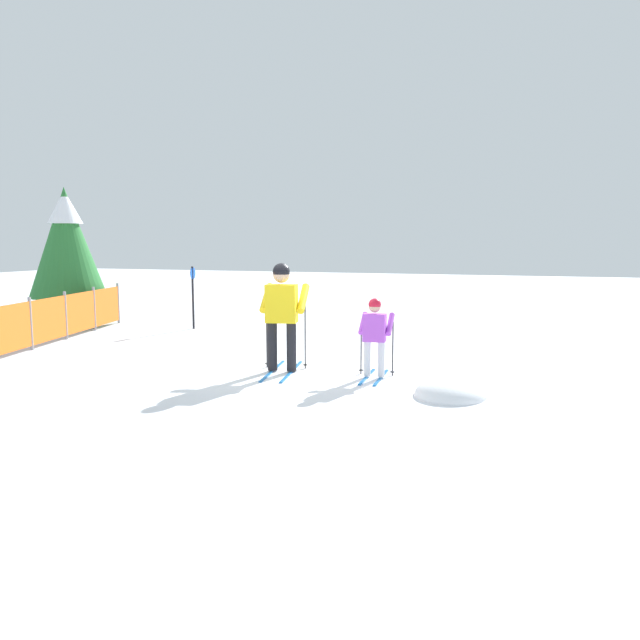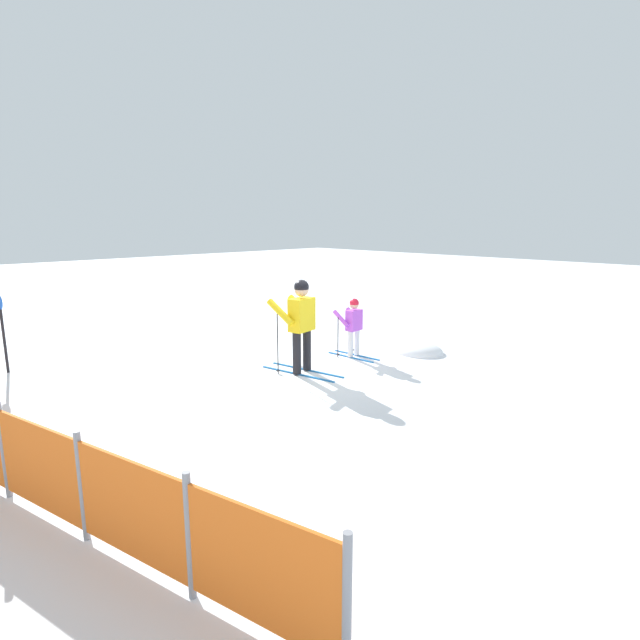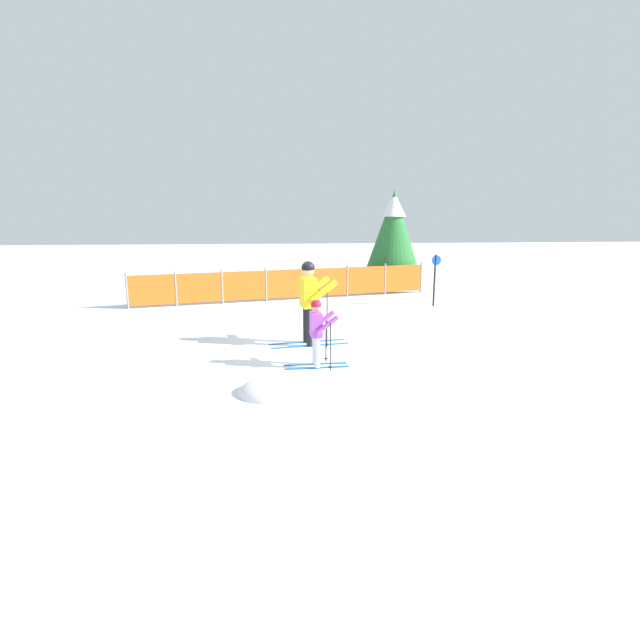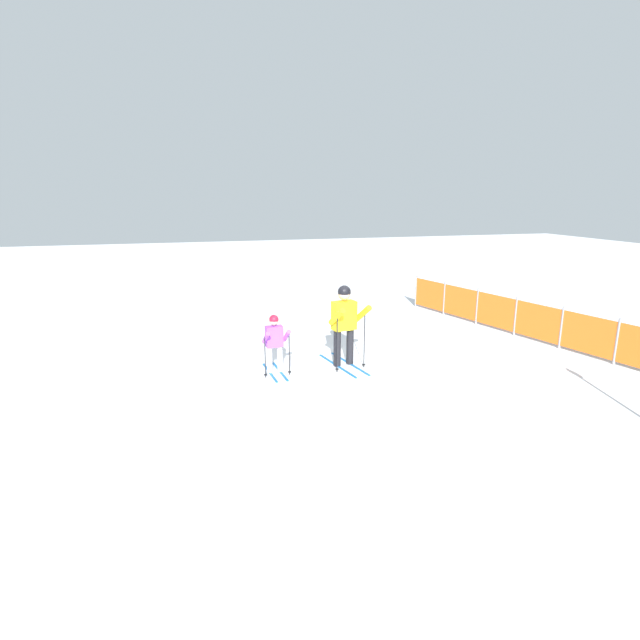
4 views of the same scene
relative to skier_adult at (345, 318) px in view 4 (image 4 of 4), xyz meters
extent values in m
plane|color=white|center=(0.21, -0.14, -1.04)|extent=(60.00, 60.00, 0.00)
cube|color=#1966B2|center=(-0.05, 0.15, -1.03)|extent=(1.62, 0.34, 0.02)
cube|color=#1966B2|center=(0.00, -0.16, -1.03)|extent=(1.62, 0.34, 0.02)
cylinder|color=black|center=(-0.05, 0.15, -0.63)|extent=(0.16, 0.16, 0.78)
cylinder|color=black|center=(0.00, -0.16, -0.63)|extent=(0.16, 0.16, 0.78)
cube|color=yellow|center=(-0.03, 0.00, 0.06)|extent=(0.36, 0.52, 0.60)
cylinder|color=yellow|center=(0.17, 0.34, 0.12)|extent=(0.59, 0.22, 0.46)
cylinder|color=yellow|center=(0.28, -0.26, 0.12)|extent=(0.59, 0.22, 0.46)
sphere|color=#D8AD8C|center=(-0.03, 0.00, 0.52)|extent=(0.26, 0.26, 0.26)
sphere|color=black|center=(-0.03, 0.00, 0.56)|extent=(0.27, 0.27, 0.27)
cylinder|color=black|center=(0.22, 0.37, -0.43)|extent=(0.02, 0.02, 1.21)
cylinder|color=black|center=(0.22, 0.37, -0.98)|extent=(0.07, 0.07, 0.01)
cylinder|color=black|center=(0.34, -0.27, -0.43)|extent=(0.02, 0.02, 1.21)
cylinder|color=black|center=(0.34, -0.27, -0.98)|extent=(0.07, 0.07, 0.01)
cube|color=#1966B2|center=(0.02, -1.40, -1.03)|extent=(1.15, 0.12, 0.02)
cube|color=#1966B2|center=(0.03, -1.61, -1.03)|extent=(1.15, 0.12, 0.02)
cylinder|color=silver|center=(0.02, -1.40, -0.75)|extent=(0.11, 0.11, 0.54)
cylinder|color=silver|center=(0.03, -1.61, -0.75)|extent=(0.11, 0.11, 0.54)
cube|color=#B24CD8|center=(0.02, -1.51, -0.26)|extent=(0.21, 0.35, 0.42)
cylinder|color=#B24CD8|center=(0.18, -1.28, -0.22)|extent=(0.40, 0.11, 0.33)
cylinder|color=#B24CD8|center=(0.21, -1.71, -0.22)|extent=(0.40, 0.11, 0.33)
sphere|color=#D8AD8C|center=(0.02, -1.51, 0.06)|extent=(0.18, 0.18, 0.18)
sphere|color=red|center=(0.02, -1.51, 0.09)|extent=(0.19, 0.19, 0.19)
cylinder|color=black|center=(0.22, -1.24, -0.62)|extent=(0.02, 0.02, 0.85)
cylinder|color=black|center=(0.22, -1.24, -0.98)|extent=(0.07, 0.07, 0.01)
cylinder|color=black|center=(0.26, -1.74, -0.62)|extent=(0.02, 0.02, 0.85)
cylinder|color=black|center=(0.26, -1.74, -0.98)|extent=(0.07, 0.07, 0.01)
cylinder|color=gray|center=(-4.87, 4.11, -0.53)|extent=(0.06, 0.06, 1.02)
cylinder|color=gray|center=(-3.59, 4.41, -0.53)|extent=(0.06, 0.06, 1.02)
cylinder|color=gray|center=(-2.31, 4.71, -0.53)|extent=(0.06, 0.06, 1.02)
cylinder|color=gray|center=(-1.03, 5.01, -0.53)|extent=(0.06, 0.06, 1.02)
cylinder|color=gray|center=(0.25, 5.31, -0.53)|extent=(0.06, 0.06, 1.02)
cylinder|color=gray|center=(1.54, 5.61, -0.53)|extent=(0.06, 0.06, 1.02)
cube|color=orange|center=(-4.23, 4.26, -0.53)|extent=(1.29, 0.33, 0.86)
cube|color=orange|center=(-2.95, 4.56, -0.53)|extent=(1.29, 0.33, 0.86)
cube|color=orange|center=(-1.67, 4.86, -0.53)|extent=(1.29, 0.33, 0.86)
cube|color=orange|center=(-0.39, 5.16, -0.53)|extent=(1.29, 0.33, 0.86)
cube|color=orange|center=(0.90, 5.46, -0.53)|extent=(1.29, 0.33, 0.86)
ellipsoid|color=white|center=(-0.70, -2.76, -1.04)|extent=(1.15, 0.98, 0.46)
camera|label=1|loc=(-9.08, -3.79, 1.04)|focal=35.00mm
camera|label=2|loc=(-6.59, 6.03, 1.74)|focal=28.00mm
camera|label=3|loc=(-0.59, -10.04, 1.75)|focal=28.00mm
camera|label=4|loc=(9.59, -3.27, 2.53)|focal=28.00mm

